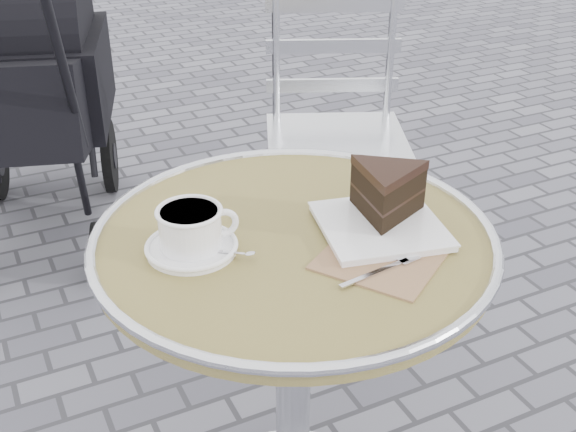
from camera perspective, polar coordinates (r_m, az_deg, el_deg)
name	(u,v)px	position (r m, az deg, el deg)	size (l,w,h in m)	color
cafe_table	(293,310)	(1.36, 0.44, -7.44)	(0.72, 0.72, 0.74)	silver
cappuccino_set	(192,233)	(1.22, -7.61, -1.32)	(0.16, 0.16, 0.08)	white
cake_plate_set	(385,200)	(1.29, 7.70, 1.30)	(0.30, 0.33, 0.11)	#936B51
bistro_chair	(335,100)	(2.30, 3.71, 9.14)	(0.56, 0.56, 0.95)	silver
baby_stroller	(27,100)	(2.71, -19.89, 8.62)	(0.77, 1.15, 1.10)	black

